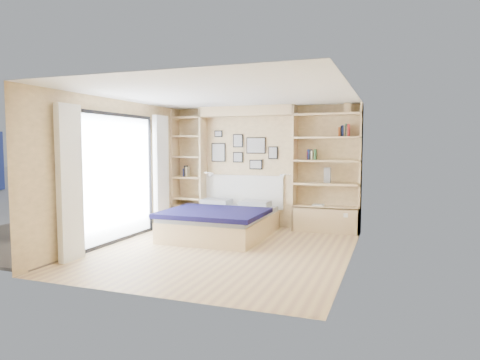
% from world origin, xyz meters
% --- Properties ---
extents(ground, '(4.50, 4.50, 0.00)m').
position_xyz_m(ground, '(0.00, 0.00, 0.00)').
color(ground, '#D3B378').
rests_on(ground, ground).
extents(room_shell, '(4.50, 4.50, 4.50)m').
position_xyz_m(room_shell, '(-0.39, 1.52, 1.08)').
color(room_shell, '#DDBC85').
rests_on(room_shell, ground).
extents(bed, '(1.79, 2.28, 1.07)m').
position_xyz_m(bed, '(-0.45, 1.07, 0.28)').
color(bed, tan).
rests_on(bed, ground).
extents(photo_gallery, '(1.48, 0.02, 0.82)m').
position_xyz_m(photo_gallery, '(-0.45, 2.22, 1.60)').
color(photo_gallery, black).
rests_on(photo_gallery, ground).
extents(reading_lamps, '(1.92, 0.12, 0.15)m').
position_xyz_m(reading_lamps, '(-0.30, 2.00, 1.10)').
color(reading_lamps, silver).
rests_on(reading_lamps, ground).
extents(shelf_decor, '(3.57, 0.23, 2.03)m').
position_xyz_m(shelf_decor, '(1.10, 2.07, 1.69)').
color(shelf_decor, '#A51E1E').
rests_on(shelf_decor, ground).
extents(deck, '(3.20, 4.00, 0.05)m').
position_xyz_m(deck, '(-3.60, 0.00, 0.00)').
color(deck, brown).
rests_on(deck, ground).
extents(deck_chair, '(0.65, 0.85, 0.76)m').
position_xyz_m(deck_chair, '(-3.42, -0.24, 0.36)').
color(deck_chair, tan).
rests_on(deck_chair, ground).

